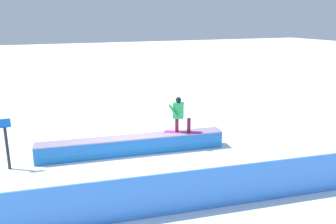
# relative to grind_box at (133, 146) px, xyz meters

# --- Properties ---
(ground_plane) EXTENTS (120.00, 120.00, 0.00)m
(ground_plane) POSITION_rel_grind_box_xyz_m (0.00, 0.00, -0.30)
(ground_plane) COLOR white
(grind_box) EXTENTS (7.05, 1.49, 0.67)m
(grind_box) POSITION_rel_grind_box_xyz_m (0.00, 0.00, 0.00)
(grind_box) COLOR blue
(grind_box) RESTS_ON ground_plane
(snowboarder) EXTENTS (1.39, 0.95, 1.40)m
(snowboarder) POSITION_rel_grind_box_xyz_m (-1.84, 0.17, 1.12)
(snowboarder) COLOR #C7278A
(snowboarder) RESTS_ON grind_box
(safety_fence) EXTENTS (10.95, 1.37, 1.18)m
(safety_fence) POSITION_rel_grind_box_xyz_m (0.00, 4.50, 0.29)
(safety_fence) COLOR #3A7EE9
(safety_fence) RESTS_ON ground_plane
(trail_marker) EXTENTS (0.40, 0.10, 1.77)m
(trail_marker) POSITION_rel_grind_box_xyz_m (4.29, -0.24, 0.65)
(trail_marker) COLOR #262628
(trail_marker) RESTS_ON ground_plane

